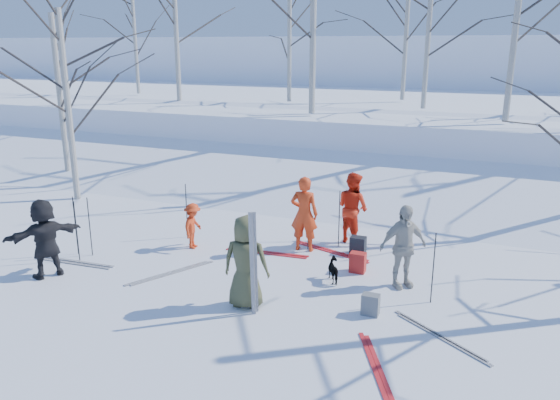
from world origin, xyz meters
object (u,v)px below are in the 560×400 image
at_px(skier_red_seated, 193,226).
at_px(skier_red_north, 304,214).
at_px(backpack_dark, 358,245).
at_px(skier_redor_behind, 353,208).
at_px(skier_cream_east, 403,246).
at_px(backpack_red, 358,262).
at_px(dog, 335,270).
at_px(backpack_grey, 371,305).
at_px(skier_olive_center, 246,262).
at_px(skier_grey_west, 45,238).

bearing_deg(skier_red_seated, skier_red_north, -77.66).
bearing_deg(backpack_dark, skier_redor_behind, 115.56).
relative_size(skier_redor_behind, skier_cream_east, 1.03).
bearing_deg(backpack_red, dog, -115.75).
xyz_separation_m(skier_redor_behind, backpack_grey, (1.27, -3.41, -0.66)).
distance_m(dog, backpack_grey, 1.47).
distance_m(skier_olive_center, dog, 2.09).
bearing_deg(skier_grey_west, backpack_dark, 153.22).
distance_m(skier_olive_center, backpack_red, 2.75).
relative_size(skier_olive_center, backpack_dark, 4.23).
bearing_deg(skier_redor_behind, skier_cream_east, 158.54).
bearing_deg(skier_red_seated, backpack_grey, -116.74).
bearing_deg(skier_redor_behind, backpack_dark, 147.00).
height_order(skier_cream_east, backpack_grey, skier_cream_east).
height_order(skier_redor_behind, backpack_red, skier_redor_behind).
distance_m(skier_grey_west, backpack_red, 6.33).
bearing_deg(backpack_red, backpack_dark, 104.36).
distance_m(skier_olive_center, skier_red_seated, 3.25).
bearing_deg(backpack_grey, skier_red_seated, 160.09).
height_order(skier_red_north, skier_redor_behind, skier_red_north).
bearing_deg(backpack_grey, skier_red_north, 130.77).
height_order(skier_cream_east, backpack_red, skier_cream_east).
xyz_separation_m(skier_grey_west, backpack_dark, (5.49, 3.58, -0.61)).
distance_m(skier_red_north, skier_red_seated, 2.57).
bearing_deg(backpack_grey, backpack_dark, 108.98).
height_order(skier_olive_center, skier_grey_west, skier_olive_center).
xyz_separation_m(backpack_red, backpack_grey, (0.68, -1.72, -0.02)).
bearing_deg(dog, skier_redor_behind, -118.42).
relative_size(skier_olive_center, backpack_grey, 4.45).
relative_size(skier_grey_west, backpack_red, 3.87).
relative_size(skier_red_north, backpack_dark, 4.32).
relative_size(dog, backpack_red, 1.30).
xyz_separation_m(skier_red_north, dog, (1.16, -1.38, -0.63)).
xyz_separation_m(skier_grey_west, dog, (5.45, 1.97, -0.58)).
bearing_deg(skier_red_seated, backpack_red, -95.72).
xyz_separation_m(backpack_red, backpack_dark, (-0.25, 1.00, -0.01)).
height_order(dog, backpack_dark, dog).
xyz_separation_m(skier_red_north, skier_red_seated, (-2.40, -0.84, -0.33)).
relative_size(skier_redor_behind, backpack_dark, 4.24).
bearing_deg(skier_red_seated, skier_redor_behind, -68.46).
bearing_deg(skier_redor_behind, backpack_red, 140.61).
height_order(dog, backpack_grey, dog).
distance_m(skier_olive_center, skier_redor_behind, 4.02).
height_order(skier_red_seated, backpack_grey, skier_red_seated).
relative_size(skier_olive_center, skier_grey_west, 1.04).
bearing_deg(skier_cream_east, backpack_red, 120.79).
bearing_deg(skier_olive_center, skier_red_north, -100.84).
xyz_separation_m(skier_grey_west, backpack_grey, (6.42, 0.87, -0.62)).
relative_size(skier_red_seated, backpack_dark, 2.65).
bearing_deg(skier_redor_behind, skier_grey_west, 71.13).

